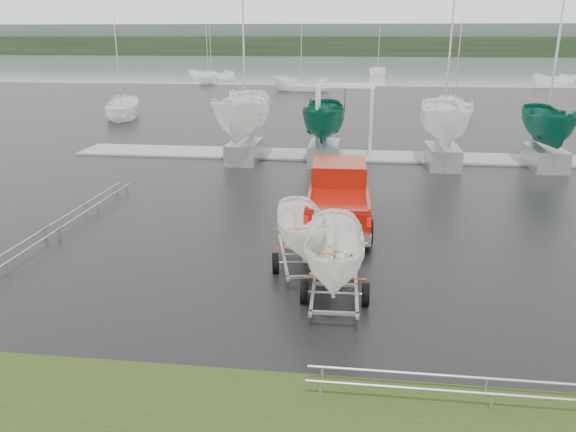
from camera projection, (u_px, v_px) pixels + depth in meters
The scene contains 22 objects.
ground_plane at pixel (317, 230), 20.21m from camera, with size 120.00×120.00×0.00m, color black.
lake at pixel (353, 69), 114.60m from camera, with size 300.00×300.00×0.00m, color gray.
dock at pixel (334, 155), 32.47m from camera, with size 30.00×3.00×0.12m, color gray.
treeline at pixel (356, 46), 179.74m from camera, with size 300.00×8.00×6.00m, color black.
far_hill at pixel (357, 40), 186.68m from camera, with size 300.00×6.00×10.00m, color #4C5651.
pickup_truck at pixel (339, 193), 20.92m from camera, with size 2.49×6.42×2.12m.
trailer_hitched at pixel (337, 209), 14.12m from camera, with size 1.80×3.63×4.68m.
trailer_parked at pixel (302, 195), 16.18m from camera, with size 1.92×3.76×4.25m.
boat_hoist at pixel (345, 110), 31.59m from camera, with size 3.30×2.18×4.12m.
keelboat_0 at pixel (243, 82), 29.83m from camera, with size 2.70×3.20×10.88m.
keelboat_1 at pixel (325, 97), 29.74m from camera, with size 2.25×3.20×7.07m.
keelboat_2 at pixel (448, 94), 28.73m from camera, with size 2.40×3.20×10.57m.
keelboat_3 at pixel (553, 103), 28.53m from camera, with size 2.16×3.20×10.32m.
mast_rack_0 at pixel (91, 204), 22.10m from camera, with size 0.56×6.50×0.06m.
mast_rack_2 at pixel (490, 386), 10.67m from camera, with size 7.00×0.56×0.06m.
moored_boat_0 at pixel (123, 118), 47.12m from camera, with size 3.14×3.18×11.40m.
moored_boat_1 at pixel (301, 91), 70.05m from camera, with size 3.39×3.33×11.74m.
moored_boat_2 at pixel (454, 112), 50.66m from camera, with size 2.56×2.60×10.83m.
moored_boat_3 at pixel (553, 86), 76.34m from camera, with size 3.41×3.37×11.39m.
moored_boat_4 at pixel (212, 81), 84.14m from camera, with size 2.95×2.89×11.50m.
moored_boat_5 at pixel (378, 77), 93.41m from camera, with size 2.95×3.00×11.33m.
moored_boat_6 at pixel (208, 83), 80.56m from camera, with size 2.75×2.81×11.27m.
Camera 1 is at (1.32, -19.05, 6.73)m, focal length 35.00 mm.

